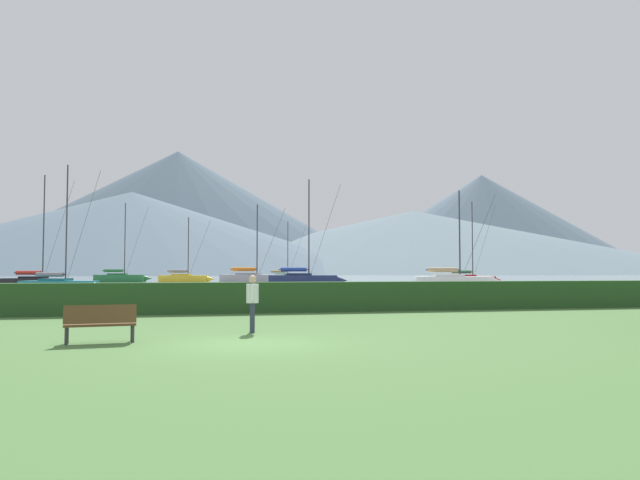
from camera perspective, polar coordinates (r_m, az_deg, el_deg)
The scene contains 18 objects.
ground_plane at distance 15.11m, azimuth -6.56°, elevation -9.67°, with size 1000.00×1000.00×0.00m, color #477038.
harbor_water at distance 151.92m, azimuth -12.38°, elevation -3.47°, with size 320.00×246.00×0.00m, color #8C9EA3.
hedge_line at distance 25.98m, azimuth -9.29°, elevation -5.36°, with size 80.00×1.20×1.29m, color #284C23.
sailboat_slip_2 at distance 89.19m, azimuth -12.57°, elevation -3.52°, with size 8.01×4.39×9.42m.
sailboat_slip_3 at distance 102.78m, azimuth -3.30°, elevation -3.50°, with size 7.87×3.84×10.10m.
sailboat_slip_4 at distance 79.50m, azimuth -6.32°, elevation -3.59°, with size 9.24×5.44×10.39m.
sailboat_slip_5 at distance 82.29m, azimuth 13.84°, elevation -3.58°, with size 7.74×3.60×10.88m.
sailboat_slip_6 at distance 66.88m, azimuth -24.94°, elevation -3.59°, with size 7.53×3.60×11.37m.
sailboat_slip_7 at distance 70.50m, azimuth -1.50°, elevation -3.70°, with size 9.25×4.29×12.41m.
sailboat_slip_8 at distance 54.42m, azimuth -23.17°, elevation -3.90°, with size 6.99×3.66×10.53m.
sailboat_slip_9 at distance 62.18m, azimuth 12.53°, elevation -3.78°, with size 8.86×4.81×9.80m.
sailboat_slip_11 at distance 96.13m, azimuth -18.18°, elevation -3.37°, with size 8.50×3.46×11.96m.
park_bench_near_path at distance 16.02m, azimuth -19.91°, elevation -7.21°, with size 1.73×0.67×0.95m.
person_seated_viewer at distance 17.78m, azimuth -6.36°, elevation -5.49°, with size 0.36×0.56×1.65m.
distant_hill_west_ridge at distance 330.88m, azimuth -17.27°, elevation 0.66°, with size 270.47×270.47×42.74m, color #4C6070.
distant_hill_central_peak at distance 397.93m, azimuth 8.80°, elevation -0.18°, with size 355.74×355.74×40.34m, color slate.
distant_hill_east_ridge at distance 437.71m, azimuth 14.96°, elevation 1.49°, with size 217.51×217.51×68.43m, color #4C6070.
distant_hill_far_shoulder at distance 417.37m, azimuth -13.23°, elevation 2.59°, with size 283.61×283.61×81.73m, color #425666.
Camera 1 is at (-1.70, -14.90, 1.80)m, focal length 34.12 mm.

